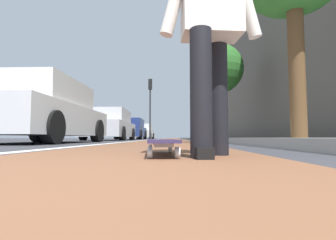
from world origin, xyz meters
name	(u,v)px	position (x,y,z in m)	size (l,w,h in m)	color
ground_plane	(167,141)	(10.00, 0.00, 0.00)	(80.00, 80.00, 0.00)	#38383D
bike_lane_paint	(171,139)	(24.00, 0.00, 0.00)	(56.00, 1.91, 0.00)	brown
lane_stripe_white	(156,139)	(20.00, 1.10, 0.00)	(52.00, 0.16, 0.01)	silver
sidewalk_curb	(212,139)	(18.00, -3.07, 0.06)	(52.00, 3.20, 0.12)	#9E9B93
building_facade	(235,79)	(22.00, -5.83, 5.38)	(40.00, 1.20, 10.76)	#5E564D
skateboard	(162,142)	(1.30, -0.20, 0.09)	(0.85, 0.27, 0.11)	white
skater_person	(210,21)	(1.15, -0.54, 0.94)	(0.48, 0.72, 1.64)	black
parked_car_near	(43,113)	(5.47, 2.86, 0.71)	(4.30, 2.04, 1.48)	silver
parked_car_mid	(110,126)	(11.62, 2.78, 0.70)	(4.27, 1.91, 1.47)	silver
parked_car_far	(132,129)	(18.01, 2.79, 0.72)	(4.59, 1.86, 1.49)	navy
parked_car_end	(143,132)	(24.86, 2.74, 0.70)	(4.12, 1.95, 1.47)	silver
traffic_light	(150,98)	(18.70, 1.50, 3.18)	(0.33, 0.28, 4.63)	#2D2D2D
street_tree_mid	(218,69)	(12.68, -2.67, 3.75)	(2.62, 2.62, 5.08)	brown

